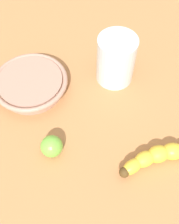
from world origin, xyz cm
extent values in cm
cube|color=#B87B49|center=(0.00, 0.00, 1.50)|extent=(120.00, 120.00, 3.00)
ellipsoid|color=yellow|center=(15.15, -13.29, 4.83)|extent=(5.77, 5.23, 3.66)
ellipsoid|color=yellow|center=(12.18, -12.29, 4.83)|extent=(5.43, 4.66, 3.66)
ellipsoid|color=yellow|center=(9.09, -11.82, 4.83)|extent=(4.89, 3.50, 3.20)
ellipsoid|color=yellow|center=(5.97, -11.89, 4.83)|extent=(4.97, 3.25, 2.75)
sphere|color=#513819|center=(3.87, -12.12, 4.83)|extent=(2.14, 2.14, 2.14)
cylinder|color=silver|center=(16.42, 11.21, 9.11)|extent=(9.29, 9.29, 12.23)
cylinder|color=#A0D28E|center=(16.42, 11.21, 8.36)|extent=(8.79, 8.79, 10.23)
cylinder|color=tan|center=(-3.53, 17.79, 4.84)|extent=(15.55, 15.55, 3.68)
torus|color=tan|center=(-3.53, 17.79, 6.08)|extent=(18.10, 18.10, 1.20)
sphere|color=#75C142|center=(-6.34, 0.37, 5.35)|extent=(4.71, 4.71, 4.71)
camera|label=1|loc=(-11.58, -25.24, 56.71)|focal=43.41mm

